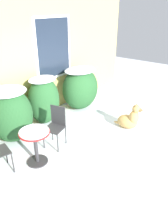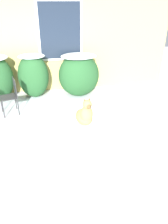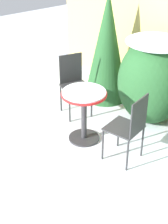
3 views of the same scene
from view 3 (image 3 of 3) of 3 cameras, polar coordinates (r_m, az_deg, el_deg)
The scene contains 5 objects.
shrub_left at distance 4.91m, azimuth 11.37°, elevation 5.43°, with size 0.99×0.97×1.27m.
evergreen_bush at distance 5.43m, azimuth 3.86°, elevation 10.70°, with size 0.71×0.71×1.74m.
patio_table at distance 4.44m, azimuth 0.00°, elevation 1.17°, with size 0.59×0.59×0.72m.
patio_chair_near_table at distance 5.11m, azimuth -1.70°, elevation 4.97°, with size 0.47×0.47×0.90m.
patio_chair_far_side at distance 4.09m, azimuth 7.54°, elevation -2.32°, with size 0.47×0.47×0.90m.
Camera 3 is at (1.56, -1.78, 2.69)m, focal length 55.00 mm.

